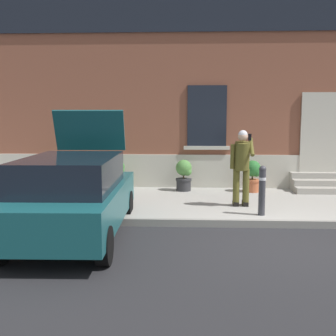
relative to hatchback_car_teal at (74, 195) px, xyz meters
name	(u,v)px	position (x,y,z in m)	size (l,w,h in m)	color
ground_plane	(282,242)	(3.74, -0.10, -0.80)	(80.00, 80.00, 0.00)	#232326
sidewalk	(256,204)	(3.74, 2.70, -0.72)	(24.00, 3.60, 0.15)	#99968E
curb_edge	(271,224)	(3.74, 0.84, -0.72)	(24.00, 0.12, 0.15)	gray
building_facade	(245,63)	(3.74, 5.19, 2.93)	(24.00, 1.52, 7.50)	brown
entrance_stoop	(323,184)	(5.80, 4.13, -0.46)	(1.69, 0.96, 0.48)	#9E998E
hatchback_car_teal	(74,195)	(0.00, 0.00, 0.00)	(1.87, 4.11, 2.34)	#165156
bollard_near_person	(262,189)	(3.61, 1.25, -0.09)	(0.15, 0.15, 1.04)	#333338
person_on_phone	(242,163)	(3.29, 2.05, 0.35)	(0.51, 0.50, 1.75)	#514C1E
planter_cream	(50,174)	(-1.76, 3.93, -0.19)	(0.44, 0.44, 0.86)	beige
planter_olive	(117,174)	(0.10, 4.02, -0.19)	(0.44, 0.44, 0.86)	#606B38
planter_charcoal	(184,174)	(1.97, 3.96, -0.19)	(0.44, 0.44, 0.86)	#2D2D30
planter_terracotta	(253,175)	(3.83, 3.88, -0.19)	(0.44, 0.44, 0.86)	#B25B38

